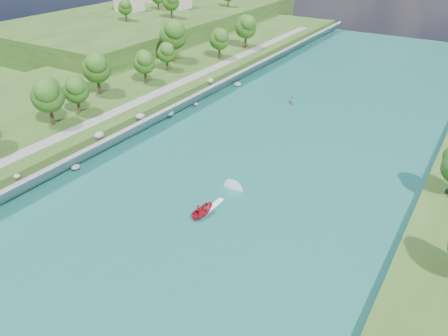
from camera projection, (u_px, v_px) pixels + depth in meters
The scene contains 9 objects.
ground at pixel (182, 226), 62.39m from camera, with size 260.00×260.00×0.00m, color #2D5119.
river_water at pixel (250, 168), 77.14m from camera, with size 55.00×240.00×0.10m, color #185B53.
berm_west at pixel (58, 105), 99.43m from camera, with size 45.00×240.00×3.50m, color #2D5119.
ridge_west at pixel (158, 22), 168.53m from camera, with size 60.00×120.00×9.00m, color #2D5119.
riprap_bank at pixel (137, 128), 87.85m from camera, with size 4.79×236.00×4.19m.
riverside_path at pixel (113, 113), 90.46m from camera, with size 3.00×200.00×0.10m, color gray.
trees_west at pixel (35, 96), 83.21m from camera, with size 17.32×153.58×13.68m.
motorboat at pixel (207, 207), 65.18m from camera, with size 3.60×18.99×2.08m.
raft at pixel (292, 102), 104.68m from camera, with size 3.00×3.08×1.66m.
Camera 1 is at (31.79, -39.41, 37.88)m, focal length 35.00 mm.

